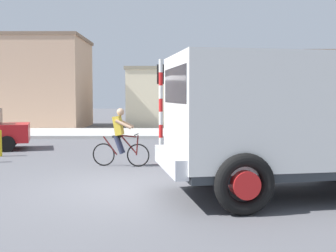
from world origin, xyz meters
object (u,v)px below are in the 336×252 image
traffic_light_pole (161,96)px  truck_foreground (296,116)px  pedestrian_near_kerb (264,125)px  bollard_far (0,143)px  cyclist (120,137)px

traffic_light_pole → truck_foreground: bearing=-55.6°
truck_foreground → pedestrian_near_kerb: (1.38, 9.13, -0.82)m
traffic_light_pole → bollard_far: bearing=165.9°
cyclist → traffic_light_pole: traffic_light_pole is taller
truck_foreground → bollard_far: 10.28m
cyclist → truck_foreground: bearing=-41.4°
truck_foreground → traffic_light_pole: size_ratio=1.80×
cyclist → traffic_light_pole: 1.80m
cyclist → pedestrian_near_kerb: size_ratio=1.06×
traffic_light_pole → bollard_far: 5.99m
cyclist → bollard_far: cyclist is taller
pedestrian_near_kerb → truck_foreground: bearing=-98.6°
traffic_light_pole → cyclist: bearing=-152.1°
truck_foreground → pedestrian_near_kerb: truck_foreground is taller
traffic_light_pole → bollard_far: size_ratio=3.56×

